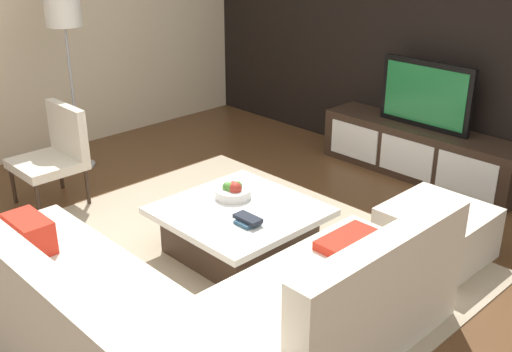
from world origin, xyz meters
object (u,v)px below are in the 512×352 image
accent_chair_near (56,150)px  ottoman (436,233)px  book_stack (248,220)px  media_console (419,151)px  television (426,95)px  floor_lamp (64,20)px  fruit_bowl (233,191)px  sectional_couch (183,312)px  coffee_table (240,230)px

accent_chair_near → ottoman: bearing=18.3°
accent_chair_near → book_stack: 2.07m
book_stack → ottoman: bearing=54.0°
media_console → television: size_ratio=2.14×
accent_chair_near → floor_lamp: floor_lamp is taller
television → floor_lamp: (-2.53, -2.28, 0.65)m
accent_chair_near → fruit_bowl: (1.63, 0.62, -0.05)m
television → book_stack: 2.46m
sectional_couch → ottoman: 2.08m
ottoman → book_stack: bearing=-126.0°
fruit_bowl → book_stack: bearing=-29.0°
floor_lamp → book_stack: bearing=-3.1°
book_stack → media_console: bearing=92.8°
media_console → ottoman: 1.59m
coffee_table → accent_chair_near: accent_chair_near is taller
media_console → television: (-0.00, 0.00, 0.57)m
television → book_stack: bearing=-87.2°
floor_lamp → fruit_bowl: 2.49m
television → fruit_bowl: bearing=-97.2°
fruit_bowl → television: bearing=82.8°
ottoman → book_stack: book_stack is taller
ottoman → television: bearing=126.9°
floor_lamp → media_console: bearing=42.0°
media_console → sectional_couch: size_ratio=0.82×
fruit_bowl → book_stack: (0.40, -0.22, -0.03)m
coffee_table → ottoman: 1.47m
media_console → coffee_table: 2.30m
coffee_table → accent_chair_near: 1.90m
media_console → ottoman: size_ratio=2.89×
fruit_bowl → media_console: bearing=82.8°
television → sectional_couch: television is taller
accent_chair_near → floor_lamp: bearing=129.2°
media_console → book_stack: 2.43m
accent_chair_near → book_stack: bearing=1.0°
sectional_couch → accent_chair_near: size_ratio=2.85×
coffee_table → floor_lamp: 2.75m
accent_chair_near → ottoman: (2.86, 1.54, -0.29)m
media_console → book_stack: (0.12, -2.42, 0.16)m
sectional_couch → coffee_table: bearing=121.3°
ottoman → fruit_bowl: bearing=-143.0°
sectional_couch → book_stack: bearing=114.0°
book_stack → accent_chair_near: bearing=-169.0°
sectional_couch → book_stack: size_ratio=11.93×
media_console → ottoman: (0.95, -1.27, -0.05)m
sectional_couch → book_stack: (-0.39, 0.89, 0.13)m
sectional_couch → ottoman: sectional_couch is taller
accent_chair_near → ottoman: 3.26m
accent_chair_near → television: bearing=45.8°
coffee_table → fruit_bowl: bearing=150.9°
media_console → television: bearing=90.0°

